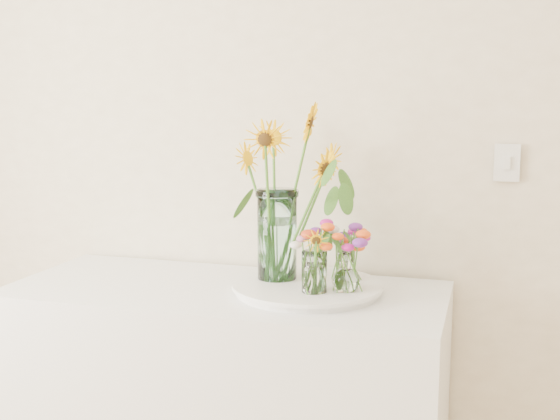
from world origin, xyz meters
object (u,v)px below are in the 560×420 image
object	(u,v)px
tray	(307,289)
small_vase_c	(346,265)
small_vase_b	(346,272)
small_vase_a	(314,272)
counter	(227,419)
mason_jar	(277,235)

from	to	relation	value
tray	small_vase_c	distance (m)	0.15
small_vase_b	small_vase_c	bearing A→B (deg)	101.51
small_vase_a	small_vase_c	world-z (taller)	small_vase_a
counter	tray	xyz separation A→B (m)	(0.27, 0.02, 0.46)
mason_jar	small_vase_c	world-z (taller)	mason_jar
counter	small_vase_b	size ratio (longest dim) A/B	11.46
counter	small_vase_c	bearing A→B (deg)	16.93
small_vase_b	small_vase_c	world-z (taller)	small_vase_b
mason_jar	small_vase_a	bearing A→B (deg)	-38.79
mason_jar	counter	bearing A→B (deg)	-160.09
counter	small_vase_c	xyz separation A→B (m)	(0.37, 0.11, 0.52)
mason_jar	small_vase_b	xyz separation A→B (m)	(0.24, -0.08, -0.09)
mason_jar	small_vase_c	distance (m)	0.24
small_vase_b	tray	bearing A→B (deg)	160.47
tray	small_vase_b	bearing A→B (deg)	-19.53
counter	mason_jar	size ratio (longest dim) A/B	4.76
counter	small_vase_a	distance (m)	0.63
mason_jar	small_vase_a	size ratio (longest dim) A/B	2.27
counter	small_vase_b	distance (m)	0.67
counter	mason_jar	xyz separation A→B (m)	(0.16, 0.06, 0.62)
small_vase_a	small_vase_b	distance (m)	0.10
counter	small_vase_b	bearing A→B (deg)	-3.63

